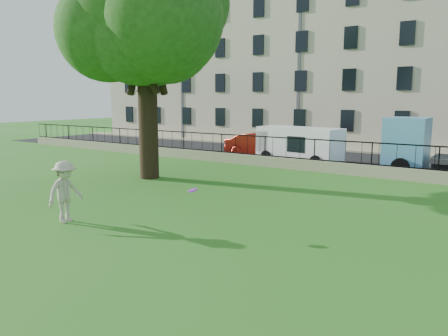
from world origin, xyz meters
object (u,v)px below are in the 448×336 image
Objects in this scene: tree at (144,13)px; white_van at (299,145)px; man at (65,192)px; red_sedan at (260,145)px; frisbee at (193,190)px.

tree is 11.70m from white_van.
man is 0.42× the size of red_sedan.
man is (3.44, -7.14, -6.78)m from tree.
man reaches higher than red_sedan.
tree is at bearing 170.15° from red_sedan.
white_van reaches higher than red_sedan.
frisbee is (7.24, -5.55, -6.55)m from tree.
tree reaches higher than red_sedan.
tree is 2.45× the size of red_sedan.
red_sedan is at bearing 4.97° from man.
man is at bearing -84.27° from white_van.
tree is 5.88× the size of man.
white_van is (0.50, 15.90, 0.09)m from man.
frisbee is at bearing -69.47° from white_van.
white_van is (3.26, -1.00, 0.30)m from red_sedan.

